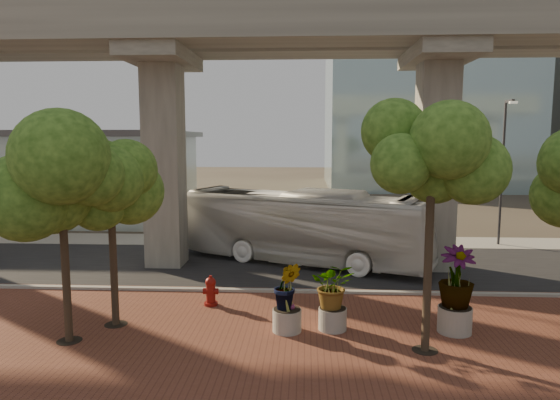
{
  "coord_description": "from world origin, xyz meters",
  "views": [
    {
      "loc": [
        0.37,
        -20.12,
        5.8
      ],
      "look_at": [
        -0.72,
        0.5,
        3.23
      ],
      "focal_mm": 32.0,
      "sensor_mm": 36.0,
      "label": 1
    }
  ],
  "objects": [
    {
      "name": "ground",
      "position": [
        0.0,
        0.0,
        0.0
      ],
      "size": [
        160.0,
        160.0,
        0.0
      ],
      "primitive_type": "plane",
      "color": "#3B342B",
      "rests_on": "ground"
    },
    {
      "name": "brick_plaza",
      "position": [
        0.0,
        -8.0,
        0.03
      ],
      "size": [
        70.0,
        13.0,
        0.06
      ],
      "primitive_type": "cube",
      "color": "brown",
      "rests_on": "ground"
    },
    {
      "name": "asphalt_road",
      "position": [
        0.0,
        2.0,
        0.02
      ],
      "size": [
        90.0,
        8.0,
        0.04
      ],
      "primitive_type": "cube",
      "color": "black",
      "rests_on": "ground"
    },
    {
      "name": "curb_strip",
      "position": [
        0.0,
        -2.0,
        0.08
      ],
      "size": [
        70.0,
        0.25,
        0.16
      ],
      "primitive_type": "cube",
      "color": "#9D9A92",
      "rests_on": "ground"
    },
    {
      "name": "far_sidewalk",
      "position": [
        0.0,
        7.5,
        0.03
      ],
      "size": [
        90.0,
        3.0,
        0.06
      ],
      "primitive_type": "cube",
      "color": "#9D9A92",
      "rests_on": "ground"
    },
    {
      "name": "transit_viaduct",
      "position": [
        0.0,
        2.0,
        7.29
      ],
      "size": [
        72.0,
        5.6,
        12.4
      ],
      "color": "#9C9A8E",
      "rests_on": "ground"
    },
    {
      "name": "station_pavilion",
      "position": [
        -20.0,
        16.0,
        3.22
      ],
      "size": [
        23.0,
        13.0,
        6.3
      ],
      "color": "#ACC2C4",
      "rests_on": "ground"
    },
    {
      "name": "transit_bus",
      "position": [
        0.12,
        2.75,
        1.7
      ],
      "size": [
        12.31,
        7.42,
        3.39
      ],
      "primitive_type": "imported",
      "rotation": [
        0.0,
        0.0,
        1.17
      ],
      "color": "silver",
      "rests_on": "ground"
    },
    {
      "name": "fire_hydrant",
      "position": [
        -2.9,
        -3.6,
        0.56
      ],
      "size": [
        0.52,
        0.47,
        1.05
      ],
      "color": "maroon",
      "rests_on": "ground"
    },
    {
      "name": "planter_front",
      "position": [
        1.19,
        -5.58,
        1.32
      ],
      "size": [
        1.89,
        1.89,
        2.08
      ],
      "color": "gray",
      "rests_on": "ground"
    },
    {
      "name": "planter_right",
      "position": [
        4.8,
        -5.62,
        1.63
      ],
      "size": [
        2.43,
        2.43,
        2.6
      ],
      "color": "gray",
      "rests_on": "ground"
    },
    {
      "name": "planter_left",
      "position": [
        -0.18,
        -5.8,
        1.34
      ],
      "size": [
        1.92,
        1.92,
        2.12
      ],
      "color": "gray",
      "rests_on": "ground"
    },
    {
      "name": "street_tree_far_west",
      "position": [
        -6.35,
        -6.86,
        4.76
      ],
      "size": [
        4.02,
        4.02,
        6.56
      ],
      "color": "#463628",
      "rests_on": "ground"
    },
    {
      "name": "street_tree_near_west",
      "position": [
        -5.5,
        -5.54,
        4.18
      ],
      "size": [
        3.3,
        3.3,
        5.65
      ],
      "color": "#463628",
      "rests_on": "ground"
    },
    {
      "name": "street_tree_near_east",
      "position": [
        3.63,
        -6.97,
        5.41
      ],
      "size": [
        3.67,
        3.67,
        7.04
      ],
      "color": "#463628",
      "rests_on": "ground"
    },
    {
      "name": "streetlamp_west",
      "position": [
        -7.65,
        6.06,
        4.6
      ],
      "size": [
        0.39,
        1.14,
        7.87
      ],
      "color": "#2D2C31",
      "rests_on": "ground"
    },
    {
      "name": "streetlamp_east",
      "position": [
        10.86,
        7.04,
        4.52
      ],
      "size": [
        0.38,
        1.12,
        7.73
      ],
      "color": "#2A2A2E",
      "rests_on": "ground"
    }
  ]
}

